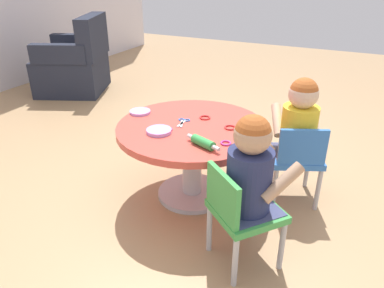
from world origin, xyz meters
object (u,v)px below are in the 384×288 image
(craft_table, at_px, (192,143))
(seated_child_left, at_px, (251,168))
(seated_child_right, at_px, (300,120))
(child_chair_right, at_px, (296,158))
(craft_scissors, at_px, (183,122))
(child_chair_left, at_px, (240,211))
(rolling_pin, at_px, (203,142))
(armchair_dark, at_px, (75,65))

(craft_table, bearing_deg, seated_child_left, -129.02)
(seated_child_left, bearing_deg, seated_child_right, -7.23)
(seated_child_left, distance_m, seated_child_right, 0.66)
(child_chair_right, xyz_separation_m, seated_child_right, (0.04, 0.02, 0.23))
(craft_table, xyz_separation_m, child_chair_right, (0.23, -0.59, -0.07))
(craft_scissors, bearing_deg, child_chair_left, -130.10)
(child_chair_left, xyz_separation_m, seated_child_left, (0.03, -0.03, 0.23))
(child_chair_left, distance_m, rolling_pin, 0.41)
(armchair_dark, height_order, rolling_pin, armchair_dark)
(child_chair_left, height_order, seated_child_right, seated_child_right)
(craft_table, bearing_deg, child_chair_right, -69.06)
(child_chair_left, bearing_deg, armchair_dark, 55.74)
(child_chair_right, height_order, armchair_dark, armchair_dark)
(craft_table, relative_size, child_chair_left, 1.68)
(child_chair_left, relative_size, seated_child_right, 1.05)
(child_chair_left, height_order, craft_scissors, child_chair_left)
(seated_child_left, height_order, craft_scissors, seated_child_left)
(craft_table, xyz_separation_m, seated_child_right, (0.26, -0.57, 0.15))
(child_chair_left, height_order, seated_child_left, seated_child_left)
(armchair_dark, distance_m, craft_scissors, 2.48)
(seated_child_left, distance_m, child_chair_right, 0.67)
(seated_child_right, height_order, rolling_pin, seated_child_right)
(child_chair_right, bearing_deg, craft_scissors, 106.99)
(child_chair_left, xyz_separation_m, armchair_dark, (1.78, 2.62, 0.00))
(craft_table, height_order, child_chair_right, child_chair_right)
(seated_child_left, distance_m, craft_scissors, 0.70)
(child_chair_left, distance_m, craft_scissors, 0.73)
(child_chair_right, height_order, seated_child_right, seated_child_right)
(seated_child_left, height_order, child_chair_right, seated_child_left)
(armchair_dark, height_order, craft_scissors, armchair_dark)
(child_chair_left, height_order, rolling_pin, rolling_pin)
(child_chair_right, distance_m, seated_child_right, 0.23)
(seated_child_left, height_order, armchair_dark, armchair_dark)
(armchair_dark, bearing_deg, rolling_pin, -124.15)
(craft_table, xyz_separation_m, seated_child_left, (-0.40, -0.49, 0.15))
(armchair_dark, relative_size, rolling_pin, 4.23)
(child_chair_left, xyz_separation_m, craft_scissors, (0.45, 0.54, 0.19))
(child_chair_right, xyz_separation_m, craft_scissors, (-0.20, 0.66, 0.19))
(rolling_pin, bearing_deg, seated_child_left, -118.82)
(child_chair_right, bearing_deg, seated_child_left, 170.89)
(seated_child_left, relative_size, child_chair_right, 0.95)
(craft_scissors, bearing_deg, armchair_dark, 57.39)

